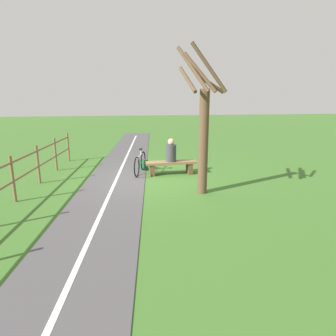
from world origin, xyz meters
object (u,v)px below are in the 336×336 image
Objects in this scene: person_seated at (171,152)px; backpack at (143,165)px; bicycle at (140,163)px; tree_by_path at (203,129)px; bench at (171,165)px.

person_seated is 2.00× the size of backpack.
bicycle is 0.42× the size of tree_by_path.
tree_by_path is at bearing 114.43° from backpack.
backpack is (0.95, -0.83, -0.13)m from bench.
tree_by_path is at bearing 100.28° from person_seated.
bench is 2.82m from tree_by_path.
bench is 1.27m from backpack.
bicycle reaches higher than bench.
tree_by_path is at bearing 48.07° from bicycle.
person_seated is (-0.00, -0.00, 0.51)m from bench.
person_seated reaches higher than bench.
tree_by_path is (-0.48, 2.31, 1.54)m from bench.
person_seated is 2.58m from tree_by_path.
bench is 0.51m from person_seated.
tree_by_path reaches higher than bicycle.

